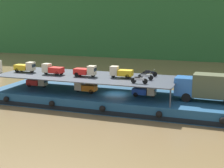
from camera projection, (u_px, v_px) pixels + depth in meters
ground_plane at (116, 106)px, 41.54m from camera, size 400.00×400.00×0.00m
cargo_barge at (116, 100)px, 41.36m from camera, size 31.60×9.26×1.50m
covered_lorry at (208, 87)px, 37.31m from camera, size 7.88×2.39×3.10m
cargo_rack at (87, 76)px, 42.09m from camera, size 22.40×7.91×2.00m
mini_truck_lower_stern at (38, 82)px, 44.98m from camera, size 2.75×1.22×1.38m
mini_truck_lower_aft at (85, 87)px, 41.84m from camera, size 2.77×1.25×1.38m
mini_truck_lower_mid at (145, 91)px, 39.72m from camera, size 2.77×1.25×1.38m
mini_truck_upper_stern at (25, 67)px, 44.63m from camera, size 2.75×1.22×1.38m
mini_truck_upper_mid at (52, 69)px, 42.80m from camera, size 2.78×1.26×1.38m
mini_truck_upper_fore at (85, 71)px, 41.47m from camera, size 2.76×1.24×1.38m
mini_truck_upper_bow at (121, 72)px, 40.71m from camera, size 2.77×1.25×1.38m
motorcycle_upper_port at (139, 80)px, 37.38m from camera, size 1.90×0.55×0.87m
motorcycle_upper_centre at (145, 76)px, 39.54m from camera, size 1.90×0.55×0.87m
motorcycle_upper_stbd at (149, 73)px, 41.75m from camera, size 1.90×0.55×0.87m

